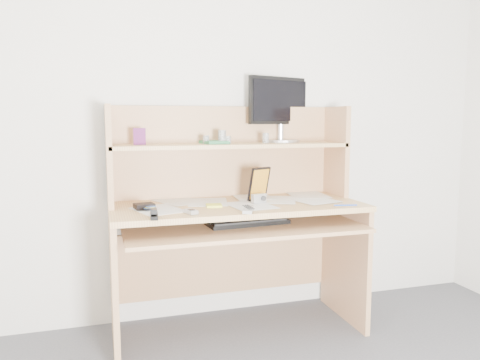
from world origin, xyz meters
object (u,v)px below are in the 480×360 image
object	(u,v)px
game_case	(259,184)
monitor	(280,108)
desk	(234,211)
keyboard	(248,222)
tv_remote	(248,209)

from	to	relation	value
game_case	monitor	distance (m)	0.54
desk	keyboard	bearing A→B (deg)	-79.60
keyboard	game_case	world-z (taller)	game_case
tv_remote	desk	bearing A→B (deg)	109.65
tv_remote	monitor	distance (m)	0.83
desk	monitor	distance (m)	0.72
desk	tv_remote	bearing A→B (deg)	-92.76
tv_remote	game_case	size ratio (longest dim) A/B	0.86
desk	tv_remote	xyz separation A→B (m)	(-0.02, -0.33, 0.07)
game_case	monitor	xyz separation A→B (m)	(0.21, 0.22, 0.44)
tv_remote	game_case	xyz separation A→B (m)	(0.16, 0.29, 0.09)
tv_remote	game_case	world-z (taller)	game_case
desk	tv_remote	world-z (taller)	desk
desk	tv_remote	size ratio (longest dim) A/B	8.42
desk	keyboard	xyz separation A→B (m)	(0.03, -0.17, -0.03)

